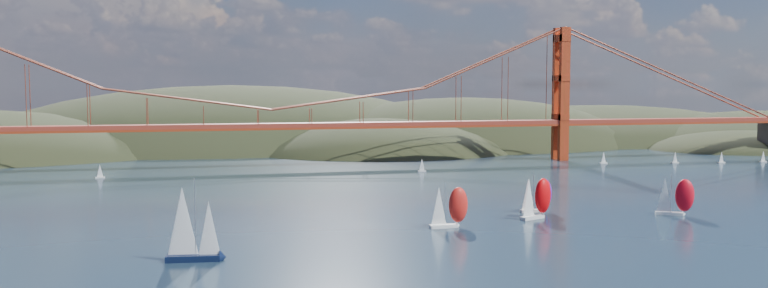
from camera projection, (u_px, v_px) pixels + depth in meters
headlands at (341, 168)px, 392.10m from camera, size 725.00×225.00×96.00m
bridge at (266, 83)px, 282.31m from camera, size 552.00×12.00×55.00m
sloop_navy at (190, 225)px, 133.19m from camera, size 9.82×5.91×14.89m
racer_0 at (448, 206)px, 164.63m from camera, size 8.87×3.67×10.15m
racer_1 at (536, 197)px, 175.71m from camera, size 9.53×6.53×10.67m
racer_2 at (674, 196)px, 180.30m from camera, size 8.93×6.80×10.09m
racer_rwb at (536, 194)px, 184.83m from camera, size 8.13×3.28×9.37m
distant_boat_3 at (100, 171)px, 251.48m from camera, size 3.00×2.00×4.70m
distant_boat_4 at (604, 158)px, 297.06m from camera, size 3.00×2.00×4.70m
distant_boat_5 at (675, 157)px, 299.35m from camera, size 3.00×2.00×4.70m
distant_boat_6 at (721, 157)px, 299.47m from camera, size 3.00×2.00×4.70m
distant_boat_7 at (763, 156)px, 303.24m from camera, size 3.00×2.00×4.70m
distant_boat_8 at (422, 165)px, 270.37m from camera, size 3.00×2.00×4.70m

